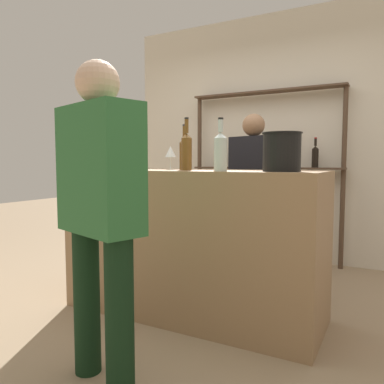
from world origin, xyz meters
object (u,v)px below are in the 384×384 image
at_px(counter_bottle_0, 187,150).
at_px(counter_bottle_2, 185,153).
at_px(server_behind_counter, 253,185).
at_px(counter_bottle_3, 117,152).
at_px(customer_center, 100,202).
at_px(wine_glass, 170,152).
at_px(counter_bottle_1, 221,150).
at_px(ice_bucket, 282,152).

relative_size(counter_bottle_0, counter_bottle_2, 1.11).
xyz_separation_m(counter_bottle_0, server_behind_counter, (0.14, 1.01, -0.29)).
distance_m(counter_bottle_3, server_behind_counter, 1.26).
bearing_deg(customer_center, counter_bottle_2, 22.64).
xyz_separation_m(counter_bottle_2, counter_bottle_3, (-0.77, 0.17, 0.02)).
height_order(wine_glass, customer_center, customer_center).
bearing_deg(wine_glass, customer_center, -76.80).
xyz_separation_m(counter_bottle_3, server_behind_counter, (0.97, 0.75, -0.30)).
bearing_deg(customer_center, server_behind_counter, 14.28).
bearing_deg(customer_center, wine_glass, 31.19).
bearing_deg(counter_bottle_1, ice_bucket, 16.07).
bearing_deg(counter_bottle_1, wine_glass, 152.01).
height_order(counter_bottle_3, wine_glass, counter_bottle_3).
bearing_deg(counter_bottle_2, server_behind_counter, 77.48).
relative_size(counter_bottle_1, wine_glass, 1.88).
bearing_deg(wine_glass, counter_bottle_1, -27.99).
bearing_deg(ice_bucket, counter_bottle_3, 169.63).
height_order(counter_bottle_0, wine_glass, counter_bottle_0).
xyz_separation_m(customer_center, server_behind_counter, (0.12, 1.91, -0.02)).
height_order(wine_glass, server_behind_counter, server_behind_counter).
relative_size(counter_bottle_2, customer_center, 0.20).
xyz_separation_m(counter_bottle_0, customer_center, (0.01, -0.89, -0.28)).
bearing_deg(ice_bucket, counter_bottle_2, 172.01).
xyz_separation_m(ice_bucket, server_behind_counter, (-0.53, 1.02, -0.27)).
height_order(ice_bucket, customer_center, customer_center).
height_order(counter_bottle_1, server_behind_counter, server_behind_counter).
distance_m(counter_bottle_2, customer_center, 1.02).
height_order(counter_bottle_0, ice_bucket, counter_bottle_0).
bearing_deg(counter_bottle_2, counter_bottle_0, -53.81).
bearing_deg(counter_bottle_2, wine_glass, 154.05).
relative_size(counter_bottle_3, ice_bucket, 1.54).
bearing_deg(customer_center, counter_bottle_3, 54.20).
distance_m(wine_glass, ice_bucket, 0.93).
bearing_deg(server_behind_counter, counter_bottle_0, 10.80).
distance_m(counter_bottle_1, customer_center, 0.88).
xyz_separation_m(counter_bottle_1, ice_bucket, (0.36, 0.10, -0.01)).
distance_m(counter_bottle_2, ice_bucket, 0.74).
relative_size(ice_bucket, server_behind_counter, 0.15).
xyz_separation_m(counter_bottle_0, counter_bottle_2, (-0.07, 0.09, -0.01)).
relative_size(counter_bottle_2, wine_glass, 1.85).
distance_m(counter_bottle_1, server_behind_counter, 1.18).
relative_size(counter_bottle_3, server_behind_counter, 0.24).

